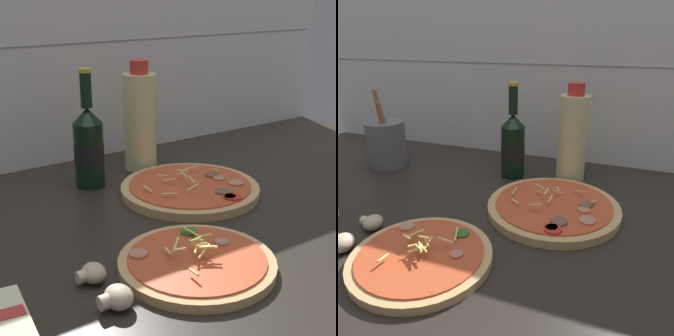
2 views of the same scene
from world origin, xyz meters
The scene contains 8 objects.
counter_slab centered at (0.00, 0.00, 1.25)cm, with size 160.00×90.00×2.50cm.
tile_backsplash centered at (0.00, 45.50, 30.00)cm, with size 160.00×1.13×60.00cm.
pizza_near centered at (-5.86, -11.74, 3.37)cm, with size 23.54×23.54×4.57cm.
pizza_far centered at (10.74, 12.36, 3.50)cm, with size 27.95×27.95×4.81cm.
beer_bottle centered at (-3.94, 27.79, 11.23)cm, with size 6.20×6.20×24.51cm.
oil_bottle centered at (10.71, 31.59, 13.81)cm, with size 7.40×7.40×24.60cm.
mushroom_left centered at (-20.59, -14.12, 4.06)cm, with size 4.68×4.46×3.12cm.
mushroom_right centered at (-20.48, -6.70, 3.92)cm, with size 4.26×4.05×2.84cm.
Camera 1 is at (-47.08, -65.11, 41.93)cm, focal length 55.00 mm.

